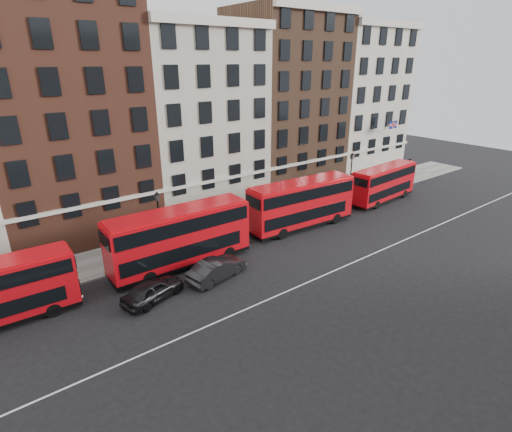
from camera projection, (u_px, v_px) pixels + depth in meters
ground at (311, 263)px, 32.35m from camera, size 120.00×120.00×0.00m
pavement at (237, 223)px, 40.09m from camera, size 80.00×5.00×0.15m
kerb at (252, 231)px, 38.24m from camera, size 80.00×0.30×0.16m
road_centre_line at (329, 273)px, 30.87m from camera, size 70.00×0.12×0.01m
building_terrace at (192, 113)px, 41.69m from camera, size 64.00×11.95×22.00m
bus_b at (180, 236)px, 31.08m from camera, size 11.42×2.93×4.78m
bus_c at (301, 203)px, 38.45m from camera, size 11.37×3.41×4.71m
bus_d at (384, 183)px, 45.91m from camera, size 10.00×3.13×4.14m
car_rear at (153, 290)px, 27.19m from camera, size 4.88×3.07×1.55m
car_front at (217, 269)px, 29.85m from camera, size 5.14×2.69×1.61m
lamp_post_left at (159, 219)px, 33.09m from camera, size 0.44×0.44×5.33m
lamp_post_right at (351, 173)px, 46.78m from camera, size 0.44×0.44×5.33m
traffic_light at (409, 166)px, 52.22m from camera, size 0.25×0.45×3.27m
iron_railings at (225, 212)px, 41.51m from camera, size 6.60×0.06×1.00m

